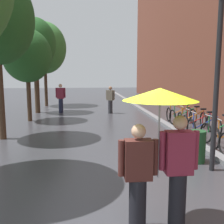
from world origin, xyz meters
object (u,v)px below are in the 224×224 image
at_px(couple_under_umbrella, 159,139).
at_px(parked_bicycle_5, 198,123).
at_px(parked_bicycle_3, 220,131).
at_px(parked_bicycle_6, 192,119).
at_px(litter_bin, 197,146).
at_px(parked_bicycle_7, 183,116).
at_px(parked_bicycle_8, 179,114).
at_px(street_tree_3, 35,44).
at_px(pedestrian_walking_far, 61,98).
at_px(street_tree_2, 27,56).
at_px(street_tree_4, 44,48).
at_px(parked_bicycle_4, 204,127).
at_px(street_lamp_post, 218,64).
at_px(pedestrian_walking_midground, 110,100).

bearing_deg(couple_under_umbrella, parked_bicycle_5, 61.12).
xyz_separation_m(parked_bicycle_3, parked_bicycle_5, (-0.08, 1.57, 0.00)).
height_order(parked_bicycle_5, parked_bicycle_6, same).
relative_size(parked_bicycle_3, litter_bin, 1.36).
xyz_separation_m(parked_bicycle_7, parked_bicycle_8, (0.09, 0.75, 0.00)).
bearing_deg(street_tree_3, parked_bicycle_7, -30.63).
bearing_deg(parked_bicycle_5, parked_bicycle_8, 87.42).
height_order(couple_under_umbrella, pedestrian_walking_far, couple_under_umbrella).
bearing_deg(street_tree_3, street_tree_2, -87.98).
relative_size(parked_bicycle_8, litter_bin, 1.30).
distance_m(street_tree_4, parked_bicycle_7, 11.25).
bearing_deg(parked_bicycle_7, litter_bin, -107.43).
bearing_deg(parked_bicycle_3, parked_bicycle_4, 105.38).
bearing_deg(pedestrian_walking_far, parked_bicycle_8, -29.38).
distance_m(parked_bicycle_3, parked_bicycle_4, 0.77).
height_order(parked_bicycle_5, street_lamp_post, street_lamp_post).
bearing_deg(parked_bicycle_4, parked_bicycle_3, -74.62).
bearing_deg(pedestrian_walking_midground, parked_bicycle_7, -50.29).
xyz_separation_m(parked_bicycle_3, parked_bicycle_6, (0.00, 2.36, 0.00)).
relative_size(street_tree_3, pedestrian_walking_far, 3.20).
height_order(street_lamp_post, pedestrian_walking_far, street_lamp_post).
height_order(parked_bicycle_7, parked_bicycle_8, same).
xyz_separation_m(parked_bicycle_4, street_lamp_post, (-1.33, -3.24, 2.18)).
distance_m(street_tree_3, street_lamp_post, 11.73).
relative_size(street_tree_4, pedestrian_walking_far, 3.43).
distance_m(parked_bicycle_3, parked_bicycle_6, 2.36).
bearing_deg(parked_bicycle_8, litter_bin, -106.10).
xyz_separation_m(parked_bicycle_6, couple_under_umbrella, (-3.52, -7.02, 1.01)).
bearing_deg(parked_bicycle_3, pedestrian_walking_far, 129.28).
relative_size(parked_bicycle_7, pedestrian_walking_midground, 0.71).
bearing_deg(parked_bicycle_7, parked_bicycle_5, -90.66).
xyz_separation_m(parked_bicycle_5, street_lamp_post, (-1.46, -4.07, 2.18)).
bearing_deg(parked_bicycle_6, street_tree_4, 130.83).
height_order(parked_bicycle_4, litter_bin, parked_bicycle_4).
relative_size(parked_bicycle_7, parked_bicycle_8, 1.03).
bearing_deg(street_lamp_post, parked_bicycle_4, 67.59).
xyz_separation_m(parked_bicycle_7, litter_bin, (-1.60, -5.08, 0.05)).
bearing_deg(parked_bicycle_6, street_tree_2, 161.63).
bearing_deg(parked_bicycle_7, parked_bicycle_3, -88.94).
bearing_deg(pedestrian_walking_far, street_tree_2, -116.84).
height_order(street_tree_3, parked_bicycle_8, street_tree_3).
distance_m(parked_bicycle_3, litter_bin, 2.51).
bearing_deg(street_tree_2, parked_bicycle_6, -18.37).
height_order(street_tree_3, street_tree_4, street_tree_4).
height_order(parked_bicycle_6, street_lamp_post, street_lamp_post).
xyz_separation_m(parked_bicycle_4, pedestrian_walking_far, (-5.81, 6.61, 0.51)).
height_order(parked_bicycle_4, pedestrian_walking_midground, pedestrian_walking_midground).
distance_m(street_tree_2, pedestrian_walking_far, 3.68).
distance_m(parked_bicycle_6, pedestrian_walking_midground, 5.47).
height_order(street_tree_2, pedestrian_walking_midground, street_tree_2).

